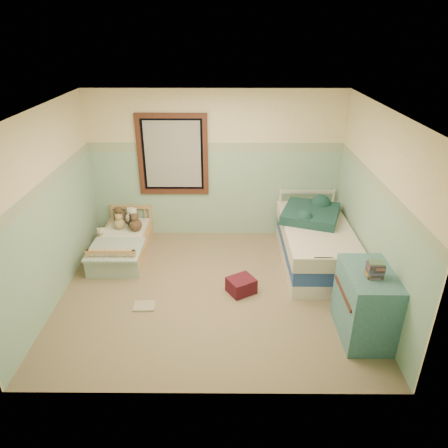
{
  "coord_description": "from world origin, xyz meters",
  "views": [
    {
      "loc": [
        0.19,
        -4.82,
        3.38
      ],
      "look_at": [
        0.15,
        0.35,
        0.87
      ],
      "focal_mm": 33.09,
      "sensor_mm": 36.0,
      "label": 1
    }
  ],
  "objects_px": {
    "plush_floor_tan": "(114,265)",
    "dresser": "(365,304)",
    "plush_floor_cream": "(103,241)",
    "red_pillow": "(241,285)",
    "toddler_bed_frame": "(124,248)",
    "twin_bed_frame": "(314,258)",
    "floor_book": "(144,306)"
  },
  "relations": [
    {
      "from": "red_pillow",
      "to": "floor_book",
      "type": "relative_size",
      "value": 1.22
    },
    {
      "from": "toddler_bed_frame",
      "to": "red_pillow",
      "type": "bearing_deg",
      "value": -29.78
    },
    {
      "from": "plush_floor_tan",
      "to": "red_pillow",
      "type": "height_order",
      "value": "plush_floor_tan"
    },
    {
      "from": "toddler_bed_frame",
      "to": "plush_floor_tan",
      "type": "bearing_deg",
      "value": -90.67
    },
    {
      "from": "toddler_bed_frame",
      "to": "plush_floor_tan",
      "type": "relative_size",
      "value": 5.71
    },
    {
      "from": "twin_bed_frame",
      "to": "floor_book",
      "type": "height_order",
      "value": "twin_bed_frame"
    },
    {
      "from": "plush_floor_tan",
      "to": "red_pillow",
      "type": "relative_size",
      "value": 0.74
    },
    {
      "from": "dresser",
      "to": "red_pillow",
      "type": "height_order",
      "value": "dresser"
    },
    {
      "from": "plush_floor_cream",
      "to": "floor_book",
      "type": "bearing_deg",
      "value": -58.9
    },
    {
      "from": "toddler_bed_frame",
      "to": "plush_floor_cream",
      "type": "distance_m",
      "value": 0.41
    },
    {
      "from": "plush_floor_tan",
      "to": "twin_bed_frame",
      "type": "distance_m",
      "value": 3.06
    },
    {
      "from": "twin_bed_frame",
      "to": "dresser",
      "type": "height_order",
      "value": "dresser"
    },
    {
      "from": "toddler_bed_frame",
      "to": "plush_floor_cream",
      "type": "height_order",
      "value": "plush_floor_cream"
    },
    {
      "from": "twin_bed_frame",
      "to": "red_pillow",
      "type": "height_order",
      "value": "twin_bed_frame"
    },
    {
      "from": "twin_bed_frame",
      "to": "toddler_bed_frame",
      "type": "bearing_deg",
      "value": 174.03
    },
    {
      "from": "plush_floor_tan",
      "to": "dresser",
      "type": "xyz_separation_m",
      "value": [
        3.32,
        -1.34,
        0.31
      ]
    },
    {
      "from": "plush_floor_cream",
      "to": "twin_bed_frame",
      "type": "height_order",
      "value": "plush_floor_cream"
    },
    {
      "from": "plush_floor_tan",
      "to": "red_pillow",
      "type": "distance_m",
      "value": 1.96
    },
    {
      "from": "toddler_bed_frame",
      "to": "red_pillow",
      "type": "height_order",
      "value": "red_pillow"
    },
    {
      "from": "floor_book",
      "to": "plush_floor_tan",
      "type": "bearing_deg",
      "value": 123.26
    },
    {
      "from": "toddler_bed_frame",
      "to": "floor_book",
      "type": "distance_m",
      "value": 1.55
    },
    {
      "from": "plush_floor_cream",
      "to": "twin_bed_frame",
      "type": "xyz_separation_m",
      "value": [
        3.42,
        -0.49,
        -0.02
      ]
    },
    {
      "from": "floor_book",
      "to": "dresser",
      "type": "bearing_deg",
      "value": -12.33
    },
    {
      "from": "toddler_bed_frame",
      "to": "floor_book",
      "type": "bearing_deg",
      "value": -67.58
    },
    {
      "from": "toddler_bed_frame",
      "to": "dresser",
      "type": "relative_size",
      "value": 1.69
    },
    {
      "from": "plush_floor_tan",
      "to": "dresser",
      "type": "bearing_deg",
      "value": -21.97
    },
    {
      "from": "plush_floor_cream",
      "to": "dresser",
      "type": "distance_m",
      "value": 4.25
    },
    {
      "from": "plush_floor_cream",
      "to": "floor_book",
      "type": "height_order",
      "value": "plush_floor_cream"
    },
    {
      "from": "toddler_bed_frame",
      "to": "dresser",
      "type": "bearing_deg",
      "value": -30.19
    },
    {
      "from": "twin_bed_frame",
      "to": "plush_floor_cream",
      "type": "bearing_deg",
      "value": 171.85
    },
    {
      "from": "toddler_bed_frame",
      "to": "twin_bed_frame",
      "type": "bearing_deg",
      "value": -5.97
    },
    {
      "from": "toddler_bed_frame",
      "to": "floor_book",
      "type": "height_order",
      "value": "toddler_bed_frame"
    }
  ]
}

